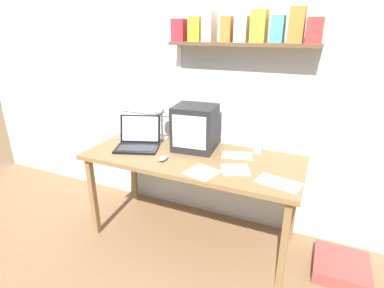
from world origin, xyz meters
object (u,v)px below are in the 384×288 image
at_px(desk_lamp, 160,115).
at_px(juice_glass, 258,147).
at_px(corner_desk, 192,163).
at_px(floor_cushion, 341,267).
at_px(laptop, 138,140).
at_px(printed_handout, 202,172).
at_px(crt_monitor, 195,128).
at_px(loose_paper_near_monitor, 279,183).
at_px(computer_mouse, 163,158).
at_px(loose_paper_near_laptop, 237,155).
at_px(open_notebook, 235,170).

distance_m(desk_lamp, juice_glass, 0.88).
xyz_separation_m(corner_desk, desk_lamp, (-0.40, 0.21, 0.30)).
bearing_deg(juice_glass, floor_cushion, -17.53).
bearing_deg(corner_desk, laptop, 179.82).
bearing_deg(corner_desk, floor_cushion, 2.40).
bearing_deg(printed_handout, floor_cushion, 16.11).
relative_size(laptop, printed_handout, 1.70).
bearing_deg(laptop, crt_monitor, -1.62).
distance_m(corner_desk, loose_paper_near_monitor, 0.72).
xyz_separation_m(computer_mouse, loose_paper_near_laptop, (0.49, 0.32, -0.01)).
distance_m(crt_monitor, printed_handout, 0.48).
bearing_deg(loose_paper_near_laptop, floor_cushion, -6.81).
height_order(crt_monitor, loose_paper_near_monitor, crt_monitor).
bearing_deg(crt_monitor, laptop, -167.51).
bearing_deg(computer_mouse, loose_paper_near_laptop, 32.90).
xyz_separation_m(crt_monitor, computer_mouse, (-0.13, -0.32, -0.17)).
bearing_deg(printed_handout, desk_lamp, 142.55).
xyz_separation_m(juice_glass, loose_paper_near_monitor, (0.24, -0.46, -0.05)).
xyz_separation_m(desk_lamp, loose_paper_near_monitor, (1.09, -0.39, -0.23)).
height_order(juice_glass, loose_paper_near_laptop, juice_glass).
height_order(desk_lamp, open_notebook, desk_lamp).
bearing_deg(loose_paper_near_laptop, open_notebook, -76.85).
distance_m(open_notebook, loose_paper_near_monitor, 0.32).
bearing_deg(open_notebook, laptop, 173.07).
bearing_deg(crt_monitor, open_notebook, -36.69).
distance_m(crt_monitor, floor_cushion, 1.51).
bearing_deg(desk_lamp, crt_monitor, -17.80).
distance_m(laptop, juice_glass, 0.99).
distance_m(crt_monitor, laptop, 0.49).
relative_size(computer_mouse, printed_handout, 0.43).
bearing_deg(corner_desk, crt_monitor, 104.91).
distance_m(loose_paper_near_laptop, printed_handout, 0.41).
distance_m(corner_desk, loose_paper_near_laptop, 0.36).
relative_size(laptop, loose_paper_near_laptop, 1.60).
height_order(computer_mouse, open_notebook, computer_mouse).
distance_m(printed_handout, open_notebook, 0.24).
relative_size(corner_desk, juice_glass, 14.51).
xyz_separation_m(desk_lamp, open_notebook, (0.78, -0.31, -0.23)).
xyz_separation_m(desk_lamp, floor_cushion, (1.58, -0.16, -0.94)).
xyz_separation_m(laptop, juice_glass, (0.95, 0.28, -0.01)).
xyz_separation_m(crt_monitor, open_notebook, (0.42, -0.26, -0.18)).
height_order(corner_desk, loose_paper_near_monitor, loose_paper_near_monitor).
bearing_deg(floor_cushion, desk_lamp, 174.29).
xyz_separation_m(printed_handout, open_notebook, (0.20, 0.13, 0.00)).
distance_m(corner_desk, desk_lamp, 0.54).
relative_size(juice_glass, open_notebook, 0.47).
bearing_deg(loose_paper_near_monitor, desk_lamp, 160.58).
height_order(corner_desk, juice_glass, juice_glass).
distance_m(loose_paper_near_laptop, floor_cushion, 1.11).
distance_m(computer_mouse, floor_cushion, 1.54).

